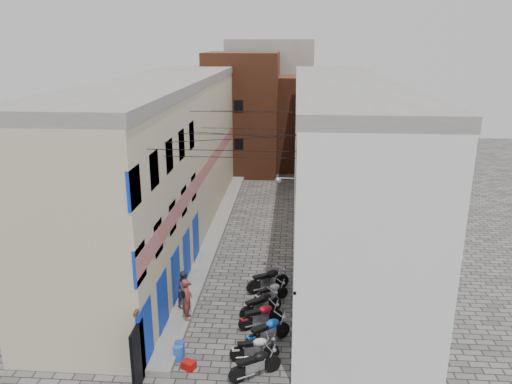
% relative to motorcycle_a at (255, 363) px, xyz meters
% --- Properties ---
extents(ground, '(90.00, 90.00, 0.00)m').
position_rel_motorcycle_a_xyz_m(ground, '(-1.27, -0.29, -0.56)').
color(ground, '#4F4D4B').
rests_on(ground, ground).
extents(plinth, '(0.90, 26.00, 0.25)m').
position_rel_motorcycle_a_xyz_m(plinth, '(-3.32, 12.71, -0.44)').
color(plinth, gray).
rests_on(plinth, ground).
extents(building_left, '(5.10, 27.00, 9.00)m').
position_rel_motorcycle_a_xyz_m(building_left, '(-6.25, 12.65, 3.94)').
color(building_left, beige).
rests_on(building_left, ground).
extents(building_right, '(5.94, 26.00, 9.00)m').
position_rel_motorcycle_a_xyz_m(building_right, '(3.73, 12.70, 3.94)').
color(building_right, white).
rests_on(building_right, ground).
extents(building_far_brick_left, '(6.00, 6.00, 10.00)m').
position_rel_motorcycle_a_xyz_m(building_far_brick_left, '(-3.27, 27.71, 4.44)').
color(building_far_brick_left, brown).
rests_on(building_far_brick_left, ground).
extents(building_far_brick_right, '(5.00, 6.00, 8.00)m').
position_rel_motorcycle_a_xyz_m(building_far_brick_right, '(1.73, 29.71, 3.44)').
color(building_far_brick_right, brown).
rests_on(building_far_brick_right, ground).
extents(building_far_concrete, '(8.00, 5.00, 11.00)m').
position_rel_motorcycle_a_xyz_m(building_far_concrete, '(-1.27, 33.71, 4.94)').
color(building_far_concrete, gray).
rests_on(building_far_concrete, ground).
extents(far_shopfront, '(2.00, 0.30, 2.40)m').
position_rel_motorcycle_a_xyz_m(far_shopfront, '(-1.27, 24.91, 0.64)').
color(far_shopfront, black).
rests_on(far_shopfront, ground).
extents(overhead_wires, '(5.80, 13.02, 1.32)m').
position_rel_motorcycle_a_xyz_m(overhead_wires, '(-1.27, 7.35, 6.56)').
color(overhead_wires, black).
rests_on(overhead_wires, ground).
extents(motorcycle_a, '(1.98, 1.52, 1.12)m').
position_rel_motorcycle_a_xyz_m(motorcycle_a, '(0.00, 0.00, 0.00)').
color(motorcycle_a, black).
rests_on(motorcycle_a, ground).
extents(motorcycle_b, '(1.89, 0.94, 1.05)m').
position_rel_motorcycle_a_xyz_m(motorcycle_b, '(-0.09, 0.95, -0.04)').
color(motorcycle_b, silver).
rests_on(motorcycle_b, ground).
extents(motorcycle_c, '(1.97, 1.78, 1.17)m').
position_rel_motorcycle_a_xyz_m(motorcycle_c, '(0.32, 1.98, 0.02)').
color(motorcycle_c, blue).
rests_on(motorcycle_c, ground).
extents(motorcycle_d, '(1.97, 1.43, 1.11)m').
position_rel_motorcycle_a_xyz_m(motorcycle_d, '(-0.02, 3.11, -0.01)').
color(motorcycle_d, '#B70D1E').
rests_on(motorcycle_d, ground).
extents(motorcycle_e, '(1.98, 1.68, 1.15)m').
position_rel_motorcycle_a_xyz_m(motorcycle_e, '(-0.08, 3.93, 0.01)').
color(motorcycle_e, black).
rests_on(motorcycle_e, ground).
extents(motorcycle_f, '(1.72, 1.40, 0.99)m').
position_rel_motorcycle_a_xyz_m(motorcycle_f, '(0.29, 5.13, -0.07)').
color(motorcycle_f, '#B5B4BA').
rests_on(motorcycle_f, ground).
extents(motorcycle_g, '(2.14, 1.60, 1.21)m').
position_rel_motorcycle_a_xyz_m(motorcycle_g, '(0.10, 6.12, 0.04)').
color(motorcycle_g, black).
rests_on(motorcycle_g, ground).
extents(person_a, '(0.47, 0.67, 1.73)m').
position_rel_motorcycle_a_xyz_m(person_a, '(-2.97, 3.11, 0.55)').
color(person_a, brown).
rests_on(person_a, plinth).
extents(person_b, '(0.90, 0.96, 1.58)m').
position_rel_motorcycle_a_xyz_m(person_b, '(-3.28, 4.13, 0.48)').
color(person_b, '#34394F').
rests_on(person_b, plinth).
extents(water_jug_near, '(0.48, 0.48, 0.57)m').
position_rel_motorcycle_a_xyz_m(water_jug_near, '(-2.82, 0.73, -0.28)').
color(water_jug_near, blue).
rests_on(water_jug_near, ground).
extents(water_jug_far, '(0.44, 0.44, 0.57)m').
position_rel_motorcycle_a_xyz_m(water_jug_far, '(-2.82, 0.96, -0.27)').
color(water_jug_far, '#2244AE').
rests_on(water_jug_far, ground).
extents(red_crate, '(0.55, 0.50, 0.28)m').
position_rel_motorcycle_a_xyz_m(red_crate, '(-2.35, 0.26, -0.42)').
color(red_crate, '#AF0C0C').
rests_on(red_crate, ground).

